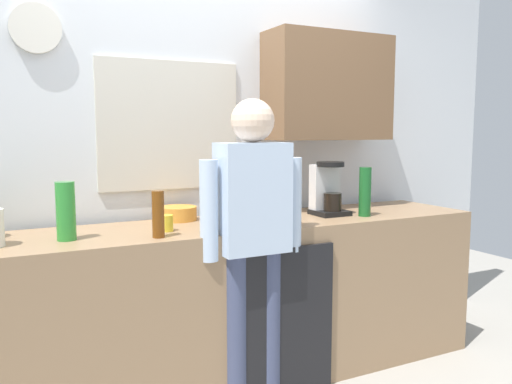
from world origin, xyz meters
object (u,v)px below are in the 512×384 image
Objects in this scene: bottle_green_wine at (365,192)px; mixing_bowl at (178,213)px; coffee_maker at (327,191)px; bottle_red_vinegar at (261,203)px; cup_yellow_cup at (166,223)px; bottle_clear_soda at (66,211)px; bottle_amber_beer at (158,214)px; person_at_sink at (253,227)px.

bottle_green_wine is 1.13m from mixing_bowl.
coffee_maker is 1.50× the size of mixing_bowl.
bottle_red_vinegar is 0.56m from cup_yellow_cup.
coffee_maker is 1.55m from bottle_clear_soda.
bottle_amber_beer is at bearing -177.43° from bottle_green_wine.
bottle_red_vinegar is 1.00× the size of mixing_bowl.
bottle_clear_soda is 0.93× the size of bottle_green_wine.
cup_yellow_cup is (0.08, 0.14, -0.07)m from bottle_amber_beer.
mixing_bowl is 0.57m from person_at_sink.
bottle_amber_beer is (-1.14, -0.22, -0.03)m from coffee_maker.
mixing_bowl is at bearing 160.50° from bottle_green_wine.
bottle_red_vinegar is at bearing 172.73° from bottle_green_wine.
cup_yellow_cup is 0.45m from person_at_sink.
bottle_green_wine reaches higher than bottle_clear_soda.
bottle_clear_soda is 1.27× the size of bottle_red_vinegar.
bottle_green_wine is at bearing -2.61° from bottle_clear_soda.
bottle_green_wine is 1.36× the size of mixing_bowl.
bottle_green_wine is (0.67, -0.09, 0.04)m from bottle_red_vinegar.
bottle_amber_beer is 1.05× the size of bottle_red_vinegar.
coffee_maker is at bearing -13.50° from mixing_bowl.
coffee_maker reaches higher than bottle_clear_soda.
bottle_clear_soda reaches higher than bottle_amber_beer.
bottle_green_wine is at bearing -44.38° from coffee_maker.
bottle_amber_beer is 0.14× the size of person_at_sink.
coffee_maker is at bearing 27.77° from person_at_sink.
coffee_maker is at bearing 10.86° from bottle_amber_beer.
bottle_clear_soda is (-1.55, -0.08, -0.01)m from coffee_maker.
person_at_sink reaches higher than bottle_red_vinegar.
bottle_clear_soda reaches higher than mixing_bowl.
bottle_red_vinegar is (1.05, 0.01, -0.03)m from bottle_clear_soda.
person_at_sink is (0.38, -0.23, -0.02)m from cup_yellow_cup.
person_at_sink reaches higher than cup_yellow_cup.
bottle_green_wine is at bearing -19.50° from mixing_bowl.
bottle_amber_beer is 0.65m from bottle_red_vinegar.
bottle_red_vinegar is at bearing -171.54° from coffee_maker.
coffee_maker is at bearing 3.05° from bottle_clear_soda.
mixing_bowl is (-1.06, 0.38, -0.11)m from bottle_green_wine.
bottle_green_wine is at bearing -3.75° from cup_yellow_cup.
coffee_maker is at bearing 4.34° from cup_yellow_cup.
bottle_clear_soda is at bearing -155.37° from mixing_bowl.
person_at_sink is (-0.84, -0.15, -0.12)m from bottle_green_wine.
bottle_amber_beer is 0.18m from cup_yellow_cup.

